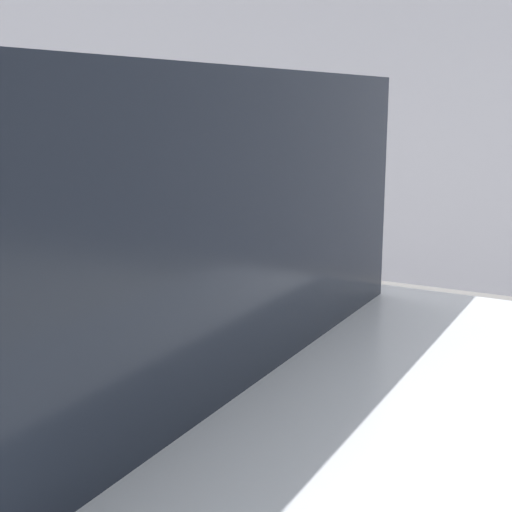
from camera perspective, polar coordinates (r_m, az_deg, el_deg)
The scene contains 2 objects.
sidewalk at distance 4.61m, azimuth 3.67°, elevation -9.08°, with size 24.00×2.80×0.11m.
parking_meter at distance 3.24m, azimuth -0.00°, elevation 1.63°, with size 0.20×0.15×1.50m.
Camera 1 is at (1.75, -1.72, 1.75)m, focal length 50.00 mm.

